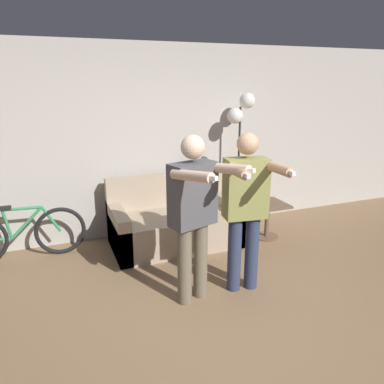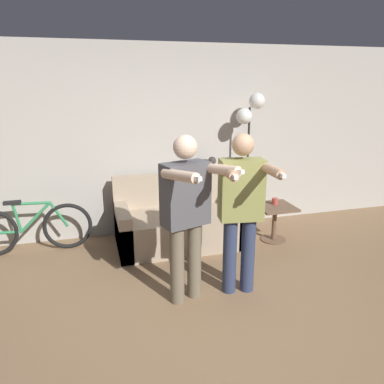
{
  "view_description": "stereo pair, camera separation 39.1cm",
  "coord_description": "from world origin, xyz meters",
  "px_view_note": "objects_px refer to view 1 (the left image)",
  "views": [
    {
      "loc": [
        -1.44,
        -2.42,
        2.11
      ],
      "look_at": [
        0.02,
        1.31,
        0.91
      ],
      "focal_mm": 35.0,
      "sensor_mm": 36.0,
      "label": 1
    },
    {
      "loc": [
        -1.07,
        -2.55,
        2.11
      ],
      "look_at": [
        0.02,
        1.31,
        0.91
      ],
      "focal_mm": 35.0,
      "sensor_mm": 36.0,
      "label": 2
    }
  ],
  "objects_px": {
    "couch": "(174,223)",
    "cat": "(197,164)",
    "floor_lamp": "(240,123)",
    "person_right": "(246,203)",
    "side_table": "(267,213)",
    "cup": "(267,199)",
    "person_left": "(194,209)",
    "bicycle": "(21,235)"
  },
  "relations": [
    {
      "from": "couch",
      "to": "floor_lamp",
      "type": "relative_size",
      "value": 0.85
    },
    {
      "from": "person_left",
      "to": "person_right",
      "type": "distance_m",
      "value": 0.55
    },
    {
      "from": "person_left",
      "to": "cup",
      "type": "xyz_separation_m",
      "value": [
        1.55,
        1.15,
        -0.42
      ]
    },
    {
      "from": "couch",
      "to": "floor_lamp",
      "type": "height_order",
      "value": "floor_lamp"
    },
    {
      "from": "cup",
      "to": "person_right",
      "type": "bearing_deg",
      "value": -130.93
    },
    {
      "from": "person_right",
      "to": "cat",
      "type": "distance_m",
      "value": 1.7
    },
    {
      "from": "floor_lamp",
      "to": "person_right",
      "type": "bearing_deg",
      "value": -116.01
    },
    {
      "from": "person_right",
      "to": "floor_lamp",
      "type": "xyz_separation_m",
      "value": [
        0.77,
        1.58,
        0.6
      ]
    },
    {
      "from": "couch",
      "to": "cat",
      "type": "relative_size",
      "value": 3.96
    },
    {
      "from": "couch",
      "to": "side_table",
      "type": "relative_size",
      "value": 3.33
    },
    {
      "from": "couch",
      "to": "floor_lamp",
      "type": "bearing_deg",
      "value": 11.87
    },
    {
      "from": "person_left",
      "to": "floor_lamp",
      "type": "relative_size",
      "value": 0.84
    },
    {
      "from": "person_right",
      "to": "cat",
      "type": "relative_size",
      "value": 3.93
    },
    {
      "from": "floor_lamp",
      "to": "bicycle",
      "type": "height_order",
      "value": "floor_lamp"
    },
    {
      "from": "couch",
      "to": "bicycle",
      "type": "distance_m",
      "value": 1.89
    },
    {
      "from": "cat",
      "to": "couch",
      "type": "bearing_deg",
      "value": -144.04
    },
    {
      "from": "person_left",
      "to": "person_right",
      "type": "height_order",
      "value": "person_left"
    },
    {
      "from": "couch",
      "to": "cat",
      "type": "height_order",
      "value": "cat"
    },
    {
      "from": "floor_lamp",
      "to": "bicycle",
      "type": "bearing_deg",
      "value": 179.98
    },
    {
      "from": "floor_lamp",
      "to": "side_table",
      "type": "height_order",
      "value": "floor_lamp"
    },
    {
      "from": "couch",
      "to": "cup",
      "type": "distance_m",
      "value": 1.33
    },
    {
      "from": "couch",
      "to": "person_left",
      "type": "relative_size",
      "value": 1.0
    },
    {
      "from": "person_left",
      "to": "side_table",
      "type": "bearing_deg",
      "value": 18.52
    },
    {
      "from": "person_right",
      "to": "person_left",
      "type": "bearing_deg",
      "value": -172.04
    },
    {
      "from": "cat",
      "to": "side_table",
      "type": "height_order",
      "value": "cat"
    },
    {
      "from": "cat",
      "to": "person_left",
      "type": "bearing_deg",
      "value": -113.01
    },
    {
      "from": "side_table",
      "to": "cup",
      "type": "relative_size",
      "value": 5.75
    },
    {
      "from": "person_right",
      "to": "bicycle",
      "type": "bearing_deg",
      "value": 152.03
    },
    {
      "from": "person_right",
      "to": "cup",
      "type": "bearing_deg",
      "value": 57.18
    },
    {
      "from": "person_left",
      "to": "cup",
      "type": "relative_size",
      "value": 19.09
    },
    {
      "from": "cat",
      "to": "bicycle",
      "type": "height_order",
      "value": "cat"
    },
    {
      "from": "cat",
      "to": "side_table",
      "type": "distance_m",
      "value": 1.19
    },
    {
      "from": "cup",
      "to": "bicycle",
      "type": "distance_m",
      "value": 3.2
    },
    {
      "from": "cat",
      "to": "cup",
      "type": "bearing_deg",
      "value": -32.92
    },
    {
      "from": "person_right",
      "to": "cup",
      "type": "height_order",
      "value": "person_right"
    },
    {
      "from": "cat",
      "to": "floor_lamp",
      "type": "distance_m",
      "value": 0.83
    },
    {
      "from": "side_table",
      "to": "cup",
      "type": "bearing_deg",
      "value": 69.04
    },
    {
      "from": "person_left",
      "to": "bicycle",
      "type": "distance_m",
      "value": 2.35
    },
    {
      "from": "floor_lamp",
      "to": "couch",
      "type": "bearing_deg",
      "value": -168.13
    },
    {
      "from": "person_left",
      "to": "couch",
      "type": "bearing_deg",
      "value": 62.3
    },
    {
      "from": "person_right",
      "to": "side_table",
      "type": "bearing_deg",
      "value": 56.27
    },
    {
      "from": "person_left",
      "to": "bicycle",
      "type": "relative_size",
      "value": 1.1
    }
  ]
}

